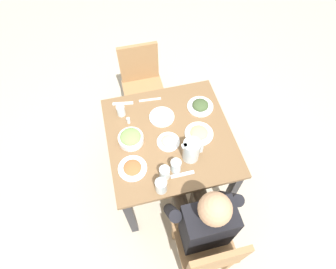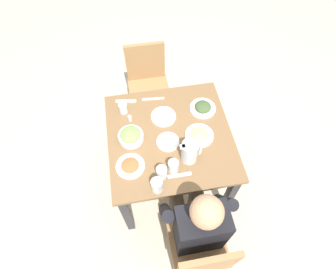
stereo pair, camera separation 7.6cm
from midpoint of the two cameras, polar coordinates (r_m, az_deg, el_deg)
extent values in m
plane|color=#B7AD99|center=(2.80, -0.53, -8.45)|extent=(8.00, 8.00, 0.00)
cube|color=brown|center=(2.15, -0.68, -0.37)|extent=(0.95, 0.95, 0.03)
cube|color=#232328|center=(2.31, -8.66, -16.30)|extent=(0.06, 0.06, 0.72)
cube|color=#232328|center=(2.40, 11.95, -11.44)|extent=(0.06, 0.06, 0.72)
cube|color=#232328|center=(2.69, -11.55, 0.90)|extent=(0.06, 0.06, 0.72)
cube|color=#232328|center=(2.76, 5.87, 4.45)|extent=(0.06, 0.06, 0.72)
cube|color=#997047|center=(2.40, 11.35, -24.57)|extent=(0.04, 0.04, 0.43)
cube|color=#997047|center=(2.40, 0.42, -19.13)|extent=(0.04, 0.04, 0.43)
cube|color=#997047|center=(2.45, 8.51, -17.06)|extent=(0.04, 0.04, 0.43)
cube|color=#997047|center=(2.17, 6.32, -20.80)|extent=(0.40, 0.40, 0.03)
cube|color=#997047|center=(1.92, 8.75, -24.44)|extent=(0.38, 0.04, 0.42)
cube|color=#997047|center=(3.12, -2.85, 8.75)|extent=(0.04, 0.04, 0.43)
cube|color=#997047|center=(3.10, -9.04, 7.52)|extent=(0.04, 0.04, 0.43)
cube|color=#997047|center=(2.91, -1.40, 3.89)|extent=(0.04, 0.04, 0.43)
cube|color=#997047|center=(2.89, -7.98, 2.54)|extent=(0.04, 0.04, 0.43)
cube|color=#997047|center=(2.82, -5.69, 8.65)|extent=(0.40, 0.40, 0.03)
cube|color=#997047|center=(2.79, -6.81, 14.35)|extent=(0.38, 0.04, 0.42)
cube|color=black|center=(1.92, 6.80, -18.32)|extent=(0.32, 0.20, 0.50)
sphere|color=tan|center=(1.56, 8.20, -14.92)|extent=(0.19, 0.19, 0.19)
cylinder|color=#473D33|center=(2.22, 2.34, -16.11)|extent=(0.11, 0.38, 0.11)
cylinder|color=#473D33|center=(2.46, 0.98, -13.32)|extent=(0.10, 0.10, 0.45)
cylinder|color=black|center=(1.90, -0.39, -15.71)|extent=(0.08, 0.23, 0.37)
cylinder|color=#473D33|center=(2.24, 6.67, -15.01)|extent=(0.11, 0.38, 0.11)
cylinder|color=#473D33|center=(2.49, 4.87, -12.38)|extent=(0.10, 0.10, 0.45)
cylinder|color=black|center=(1.97, 11.27, -12.72)|extent=(0.08, 0.23, 0.37)
cylinder|color=silver|center=(1.96, 3.68, -3.28)|extent=(0.12, 0.12, 0.19)
cube|color=silver|center=(1.97, 5.79, -2.68)|extent=(0.02, 0.02, 0.11)
cube|color=silver|center=(1.88, 2.23, -2.39)|extent=(0.04, 0.03, 0.02)
cylinder|color=white|center=(2.11, -8.62, -0.98)|extent=(0.19, 0.19, 0.05)
ellipsoid|color=#759951|center=(2.08, -8.75, -0.46)|extent=(0.16, 0.16, 0.06)
cylinder|color=white|center=(2.23, -2.26, 3.60)|extent=(0.20, 0.20, 0.01)
ellipsoid|color=white|center=(2.21, -2.27, 3.88)|extent=(0.12, 0.12, 0.05)
cylinder|color=white|center=(2.14, 5.36, 0.13)|extent=(0.22, 0.22, 0.01)
ellipsoid|color=#E0C670|center=(2.13, 5.39, 0.38)|extent=(0.14, 0.14, 0.04)
cylinder|color=white|center=(2.10, -0.97, -1.55)|extent=(0.17, 0.17, 0.01)
ellipsoid|color=#B7AD89|center=(2.08, -0.98, -1.34)|extent=(0.11, 0.11, 0.03)
cylinder|color=white|center=(2.01, -8.36, -6.93)|extent=(0.21, 0.21, 0.01)
ellipsoid|color=#CC5B33|center=(2.00, -8.41, -6.74)|extent=(0.13, 0.13, 0.03)
cylinder|color=white|center=(2.30, 5.67, 5.70)|extent=(0.21, 0.21, 0.01)
ellipsoid|color=#3D512D|center=(2.29, 5.72, 6.01)|extent=(0.13, 0.13, 0.06)
cylinder|color=silver|center=(1.95, 0.50, -6.52)|extent=(0.07, 0.07, 0.11)
cylinder|color=silver|center=(2.25, -10.59, 4.83)|extent=(0.07, 0.07, 0.09)
cylinder|color=silver|center=(1.93, -1.82, -7.88)|extent=(0.07, 0.07, 0.10)
cylinder|color=silver|center=(1.88, -2.59, -10.51)|extent=(0.08, 0.08, 0.12)
cylinder|color=#993333|center=(1.90, -2.56, -10.79)|extent=(0.07, 0.07, 0.07)
cylinder|color=silver|center=(1.81, -2.69, -9.53)|extent=(0.03, 0.03, 0.04)
cylinder|color=white|center=(2.21, -9.08, 2.75)|extent=(0.03, 0.03, 0.04)
cylinder|color=#B2B2B7|center=(2.19, -9.18, 3.15)|extent=(0.03, 0.03, 0.01)
cube|color=silver|center=(1.98, 1.88, -8.22)|extent=(0.17, 0.03, 0.01)
cube|color=silver|center=(2.35, -4.65, 7.10)|extent=(0.19, 0.03, 0.01)
cube|color=silver|center=(2.35, -10.14, 6.26)|extent=(0.17, 0.05, 0.01)
camera|label=1|loc=(0.04, -91.04, -1.62)|focal=29.73mm
camera|label=2|loc=(0.04, 88.96, 1.62)|focal=29.73mm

